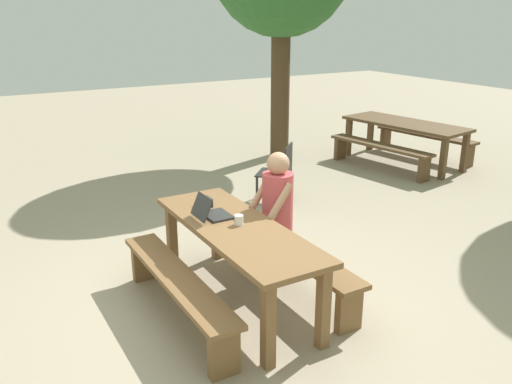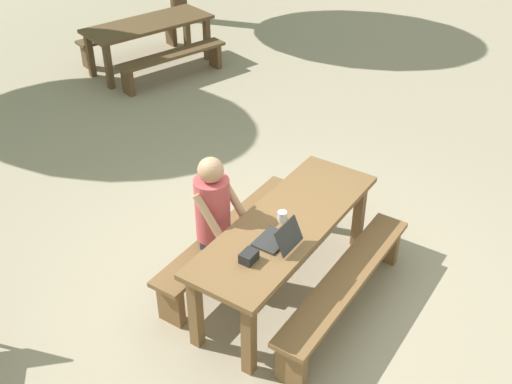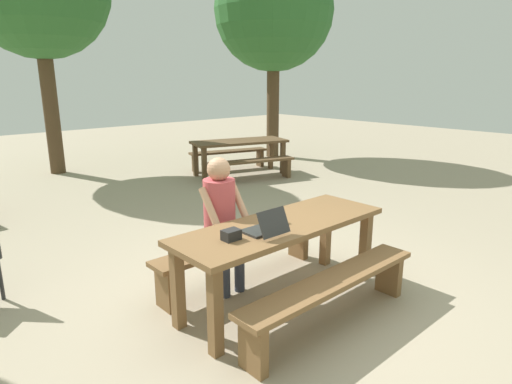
{
  "view_description": "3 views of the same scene",
  "coord_description": "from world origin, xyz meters",
  "px_view_note": "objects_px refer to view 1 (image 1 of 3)",
  "views": [
    {
      "loc": [
        3.86,
        -2.06,
        2.58
      ],
      "look_at": [
        -0.09,
        0.25,
        1.02
      ],
      "focal_mm": 37.35,
      "sensor_mm": 36.0,
      "label": 1
    },
    {
      "loc": [
        -3.63,
        -2.1,
        3.9
      ],
      "look_at": [
        -0.09,
        0.25,
        1.02
      ],
      "focal_mm": 43.47,
      "sensor_mm": 36.0,
      "label": 2
    },
    {
      "loc": [
        -2.65,
        -2.58,
        2.03
      ],
      "look_at": [
        -0.09,
        0.25,
        1.02
      ],
      "focal_mm": 30.56,
      "sensor_mm": 36.0,
      "label": 3
    }
  ],
  "objects_px": {
    "laptop": "(211,212)",
    "person_seated": "(275,207)",
    "small_pouch": "(205,202)",
    "plastic_chair": "(279,171)",
    "coffee_mug": "(239,220)",
    "picnic_table_front": "(237,238)",
    "picnic_table_rear": "(405,128)"
  },
  "relations": [
    {
      "from": "laptop",
      "to": "small_pouch",
      "type": "bearing_deg",
      "value": -14.7
    },
    {
      "from": "laptop",
      "to": "person_seated",
      "type": "distance_m",
      "value": 0.67
    },
    {
      "from": "laptop",
      "to": "coffee_mug",
      "type": "relative_size",
      "value": 3.55
    },
    {
      "from": "picnic_table_front",
      "to": "picnic_table_rear",
      "type": "distance_m",
      "value": 5.56
    },
    {
      "from": "coffee_mug",
      "to": "plastic_chair",
      "type": "distance_m",
      "value": 2.8
    },
    {
      "from": "plastic_chair",
      "to": "picnic_table_rear",
      "type": "height_order",
      "value": "plastic_chair"
    },
    {
      "from": "picnic_table_front",
      "to": "small_pouch",
      "type": "distance_m",
      "value": 0.63
    },
    {
      "from": "coffee_mug",
      "to": "small_pouch",
      "type": "bearing_deg",
      "value": -174.43
    },
    {
      "from": "person_seated",
      "to": "plastic_chair",
      "type": "distance_m",
      "value": 2.3
    },
    {
      "from": "laptop",
      "to": "person_seated",
      "type": "height_order",
      "value": "person_seated"
    },
    {
      "from": "small_pouch",
      "to": "plastic_chair",
      "type": "height_order",
      "value": "small_pouch"
    },
    {
      "from": "picnic_table_front",
      "to": "picnic_table_rear",
      "type": "xyz_separation_m",
      "value": [
        -2.75,
        4.83,
        -0.01
      ]
    },
    {
      "from": "picnic_table_front",
      "to": "person_seated",
      "type": "height_order",
      "value": "person_seated"
    },
    {
      "from": "small_pouch",
      "to": "plastic_chair",
      "type": "xyz_separation_m",
      "value": [
        -1.54,
        1.85,
        -0.36
      ]
    },
    {
      "from": "picnic_table_front",
      "to": "person_seated",
      "type": "xyz_separation_m",
      "value": [
        -0.25,
        0.56,
        0.11
      ]
    },
    {
      "from": "small_pouch",
      "to": "person_seated",
      "type": "height_order",
      "value": "person_seated"
    },
    {
      "from": "small_pouch",
      "to": "person_seated",
      "type": "xyz_separation_m",
      "value": [
        0.35,
        0.58,
        -0.05
      ]
    },
    {
      "from": "laptop",
      "to": "small_pouch",
      "type": "height_order",
      "value": "laptop"
    },
    {
      "from": "picnic_table_front",
      "to": "laptop",
      "type": "distance_m",
      "value": 0.36
    },
    {
      "from": "picnic_table_front",
      "to": "small_pouch",
      "type": "relative_size",
      "value": 14.9
    },
    {
      "from": "laptop",
      "to": "coffee_mug",
      "type": "bearing_deg",
      "value": -153.54
    },
    {
      "from": "picnic_table_front",
      "to": "plastic_chair",
      "type": "relative_size",
      "value": 2.52
    },
    {
      "from": "small_pouch",
      "to": "person_seated",
      "type": "bearing_deg",
      "value": 58.68
    },
    {
      "from": "laptop",
      "to": "small_pouch",
      "type": "distance_m",
      "value": 0.31
    },
    {
      "from": "laptop",
      "to": "plastic_chair",
      "type": "distance_m",
      "value": 2.7
    },
    {
      "from": "coffee_mug",
      "to": "person_seated",
      "type": "bearing_deg",
      "value": 113.89
    },
    {
      "from": "picnic_table_front",
      "to": "small_pouch",
      "type": "xyz_separation_m",
      "value": [
        -0.61,
        -0.02,
        0.16
      ]
    },
    {
      "from": "laptop",
      "to": "person_seated",
      "type": "xyz_separation_m",
      "value": [
        0.05,
        0.66,
        -0.06
      ]
    },
    {
      "from": "person_seated",
      "to": "plastic_chair",
      "type": "relative_size",
      "value": 1.57
    },
    {
      "from": "small_pouch",
      "to": "person_seated",
      "type": "distance_m",
      "value": 0.68
    },
    {
      "from": "small_pouch",
      "to": "picnic_table_front",
      "type": "bearing_deg",
      "value": 2.36
    },
    {
      "from": "small_pouch",
      "to": "picnic_table_rear",
      "type": "xyz_separation_m",
      "value": [
        -2.14,
        4.86,
        -0.17
      ]
    }
  ]
}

